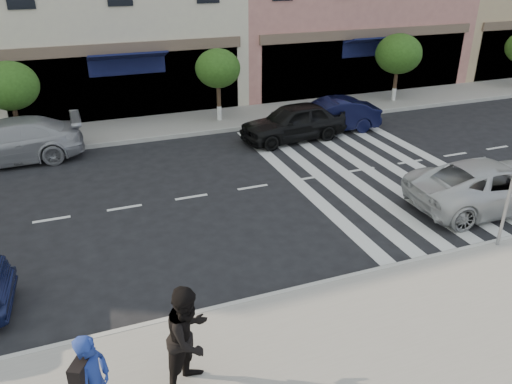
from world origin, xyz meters
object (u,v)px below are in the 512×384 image
object	(u,v)px
car_near_right	(492,185)
car_far_mid	(293,122)
car_far_left	(6,142)
car_far_right	(330,115)
walker	(189,338)

from	to	relation	value
car_near_right	car_far_mid	size ratio (longest dim) A/B	1.17
car_far_left	car_far_mid	bearing A→B (deg)	81.87
car_far_left	car_far_mid	xyz separation A→B (m)	(10.40, -1.43, -0.02)
car_far_left	car_far_right	xyz separation A→B (m)	(12.31, -0.97, -0.08)
car_near_right	car_far_mid	bearing A→B (deg)	25.76
car_far_left	car_far_right	bearing A→B (deg)	85.18
car_near_right	walker	bearing A→B (deg)	114.01
car_near_right	car_far_mid	world-z (taller)	car_far_mid
car_near_right	car_far_mid	xyz separation A→B (m)	(-2.92, 7.37, 0.04)
walker	car_far_right	xyz separation A→B (m)	(8.80, 11.37, -0.45)
walker	car_far_mid	xyz separation A→B (m)	(6.90, 10.91, -0.39)
walker	car_far_mid	size ratio (longest dim) A/B	0.45
walker	car_near_right	distance (m)	10.44
car_near_right	car_far_left	size ratio (longest dim) A/B	0.96
car_near_right	car_far_right	size ratio (longest dim) A/B	1.23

